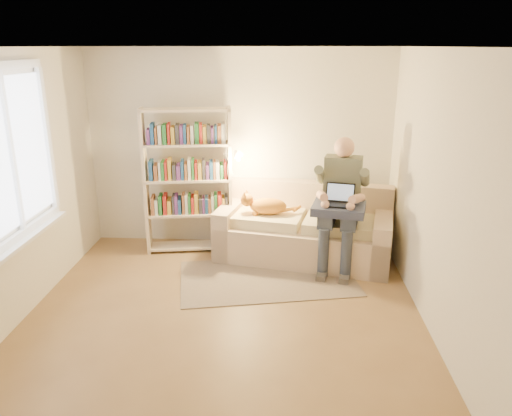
# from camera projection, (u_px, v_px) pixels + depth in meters

# --- Properties ---
(floor) EXTENTS (4.50, 4.50, 0.00)m
(floor) POSITION_uv_depth(u_px,v_px,m) (222.00, 326.00, 4.88)
(floor) COLOR brown
(floor) RESTS_ON ground
(ceiling) EXTENTS (4.00, 4.50, 0.02)m
(ceiling) POSITION_uv_depth(u_px,v_px,m) (215.00, 47.00, 4.07)
(ceiling) COLOR white
(ceiling) RESTS_ON wall_back
(wall_left) EXTENTS (0.02, 4.50, 2.60)m
(wall_left) POSITION_uv_depth(u_px,v_px,m) (2.00, 195.00, 4.58)
(wall_left) COLOR silver
(wall_left) RESTS_ON floor
(wall_right) EXTENTS (0.02, 4.50, 2.60)m
(wall_right) POSITION_uv_depth(u_px,v_px,m) (445.00, 202.00, 4.37)
(wall_right) COLOR silver
(wall_right) RESTS_ON floor
(wall_back) EXTENTS (4.00, 0.02, 2.60)m
(wall_back) POSITION_uv_depth(u_px,v_px,m) (240.00, 149.00, 6.61)
(wall_back) COLOR silver
(wall_back) RESTS_ON floor
(wall_front) EXTENTS (4.00, 0.02, 2.60)m
(wall_front) POSITION_uv_depth(u_px,v_px,m) (159.00, 339.00, 2.34)
(wall_front) COLOR silver
(wall_front) RESTS_ON floor
(window) EXTENTS (0.12, 1.52, 1.69)m
(window) POSITION_uv_depth(u_px,v_px,m) (17.00, 182.00, 4.74)
(window) COLOR white
(window) RESTS_ON wall_left
(sofa) EXTENTS (2.31, 1.40, 0.92)m
(sofa) POSITION_uv_depth(u_px,v_px,m) (304.00, 232.00, 6.39)
(sofa) COLOR #CFB292
(sofa) RESTS_ON floor
(person) EXTENTS (0.57, 0.77, 1.58)m
(person) POSITION_uv_depth(u_px,v_px,m) (341.00, 197.00, 5.96)
(person) COLOR #646B56
(person) RESTS_ON sofa
(cat) EXTENTS (0.72, 0.34, 0.26)m
(cat) POSITION_uv_depth(u_px,v_px,m) (262.00, 205.00, 6.28)
(cat) COLOR orange
(cat) RESTS_ON sofa
(blanket) EXTENTS (0.69, 0.61, 0.10)m
(blanket) POSITION_uv_depth(u_px,v_px,m) (343.00, 209.00, 5.83)
(blanket) COLOR #2C324D
(blanket) RESTS_ON person
(laptop) EXTENTS (0.39, 0.37, 0.28)m
(laptop) POSITION_uv_depth(u_px,v_px,m) (343.00, 199.00, 5.80)
(laptop) COLOR black
(laptop) RESTS_ON blanket
(bookshelf) EXTENTS (1.28, 0.44, 1.89)m
(bookshelf) POSITION_uv_depth(u_px,v_px,m) (188.00, 174.00, 6.39)
(bookshelf) COLOR beige
(bookshelf) RESTS_ON floor
(rug) EXTENTS (2.21, 1.56, 0.01)m
(rug) POSITION_uv_depth(u_px,v_px,m) (267.00, 278.00, 5.86)
(rug) COLOR #7F6E5C
(rug) RESTS_ON floor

